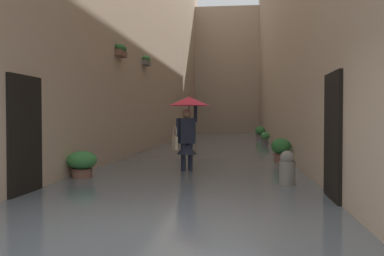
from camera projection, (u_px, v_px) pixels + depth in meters
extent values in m
plane|color=#605B56|center=(216.00, 148.00, 19.66)|extent=(73.78, 73.78, 0.00)
cube|color=slate|center=(216.00, 147.00, 19.65)|extent=(6.01, 35.51, 0.16)
cube|color=black|center=(333.00, 141.00, 6.78)|extent=(0.08, 1.10, 2.20)
cube|color=tan|center=(142.00, 22.00, 19.89)|extent=(1.80, 33.51, 11.86)
cube|color=black|center=(25.00, 139.00, 7.29)|extent=(0.08, 1.10, 2.20)
cube|color=#66605B|center=(146.00, 63.00, 16.30)|extent=(0.20, 0.70, 0.18)
ellipsoid|color=#428947|center=(146.00, 59.00, 16.30)|extent=(0.28, 0.76, 0.24)
cube|color=brown|center=(121.00, 54.00, 12.84)|extent=(0.20, 0.70, 0.18)
ellipsoid|color=#2D7033|center=(121.00, 48.00, 12.84)|extent=(0.28, 0.76, 0.24)
cube|color=tan|center=(227.00, 72.00, 35.06)|extent=(8.81, 1.80, 10.38)
cube|color=black|center=(183.00, 175.00, 10.37)|extent=(0.20, 0.26, 0.10)
cylinder|color=#1E2333|center=(183.00, 158.00, 10.36)|extent=(0.16, 0.16, 0.73)
cube|color=black|center=(190.00, 175.00, 10.43)|extent=(0.20, 0.26, 0.10)
cylinder|color=#1E2333|center=(190.00, 158.00, 10.42)|extent=(0.16, 0.16, 0.73)
cube|color=#1E2333|center=(187.00, 131.00, 10.37)|extent=(0.44, 0.36, 0.62)
cone|color=#1E2333|center=(187.00, 148.00, 10.38)|extent=(0.67, 0.67, 0.28)
sphere|color=#8C664C|center=(187.00, 114.00, 10.36)|extent=(0.22, 0.22, 0.22)
cylinder|color=#1E2333|center=(196.00, 113.00, 10.44)|extent=(0.11, 0.11, 0.44)
cylinder|color=#1E2333|center=(178.00, 128.00, 10.30)|extent=(0.11, 0.11, 0.48)
cylinder|color=black|center=(189.00, 110.00, 10.38)|extent=(0.02, 0.02, 0.42)
cone|color=red|center=(189.00, 101.00, 10.37)|extent=(1.01, 1.01, 0.22)
cylinder|color=black|center=(189.00, 95.00, 10.37)|extent=(0.01, 0.01, 0.08)
cube|color=beige|center=(175.00, 143.00, 10.26)|extent=(0.18, 0.28, 0.32)
torus|color=beige|center=(175.00, 131.00, 10.25)|extent=(0.15, 0.28, 0.30)
cylinder|color=#66605B|center=(265.00, 143.00, 20.31)|extent=(0.30, 0.30, 0.38)
torus|color=#56524E|center=(265.00, 140.00, 20.30)|extent=(0.33, 0.33, 0.04)
ellipsoid|color=#428947|center=(265.00, 136.00, 20.29)|extent=(0.44, 0.44, 0.36)
cylinder|color=brown|center=(281.00, 161.00, 12.40)|extent=(0.41, 0.41, 0.38)
torus|color=brown|center=(281.00, 154.00, 12.40)|extent=(0.44, 0.44, 0.04)
ellipsoid|color=#2D7033|center=(281.00, 146.00, 12.39)|extent=(0.57, 0.57, 0.47)
cylinder|color=brown|center=(82.00, 177.00, 9.23)|extent=(0.43, 0.43, 0.34)
torus|color=brown|center=(82.00, 169.00, 9.22)|extent=(0.47, 0.47, 0.04)
ellipsoid|color=#387F3D|center=(82.00, 160.00, 9.22)|extent=(0.65, 0.65, 0.40)
cylinder|color=#66605B|center=(260.00, 138.00, 24.87)|extent=(0.43, 0.43, 0.39)
torus|color=#56524E|center=(260.00, 135.00, 24.87)|extent=(0.46, 0.46, 0.04)
ellipsoid|color=#387F3D|center=(260.00, 131.00, 24.86)|extent=(0.58, 0.58, 0.52)
cylinder|color=gray|center=(287.00, 177.00, 8.24)|extent=(0.31, 0.31, 0.62)
sphere|color=gray|center=(287.00, 158.00, 8.23)|extent=(0.28, 0.28, 0.28)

